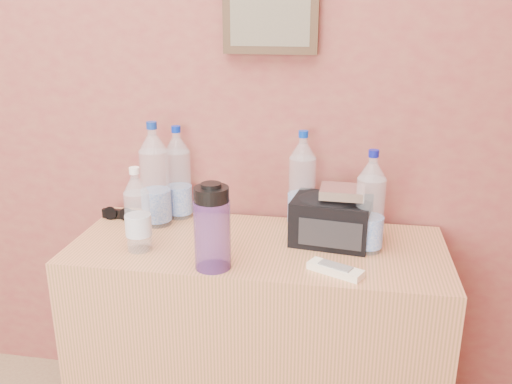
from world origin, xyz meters
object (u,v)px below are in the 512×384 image
dresser (258,344)px  nalgene_bottle (212,227)px  pet_large_d (370,207)px  pet_large_a (155,180)px  sunglasses (120,214)px  foil_packet (342,192)px  pet_large_c (302,185)px  pet_small (138,214)px  pet_large_b (178,177)px  toiletry_bag (331,218)px  ac_remote (335,270)px

dresser → nalgene_bottle: bearing=-118.5°
pet_large_d → pet_large_a: bearing=172.3°
sunglasses → foil_packet: 0.78m
pet_large_c → pet_small: size_ratio=1.26×
pet_large_d → foil_packet: 0.09m
pet_large_b → pet_small: pet_large_b is taller
dresser → nalgene_bottle: 0.52m
pet_large_b → toiletry_bag: (0.53, -0.13, -0.06)m
pet_small → nalgene_bottle: size_ratio=1.04×
foil_packet → nalgene_bottle: bearing=-148.4°
dresser → pet_small: size_ratio=4.46×
pet_large_a → ac_remote: (0.61, -0.27, -0.14)m
pet_large_c → foil_packet: bearing=-46.5°
sunglasses → toiletry_bag: 0.74m
pet_large_b → pet_large_c: bearing=-2.1°
dresser → ac_remote: 0.47m
pet_small → nalgene_bottle: 0.26m
pet_large_c → ac_remote: pet_large_c is taller
pet_large_b → toiletry_bag: size_ratio=1.37×
pet_large_c → dresser: bearing=-123.8°
pet_large_a → toiletry_bag: (0.58, -0.05, -0.07)m
pet_large_d → sunglasses: bearing=172.0°
dresser → sunglasses: bearing=165.4°
pet_large_a → pet_large_b: size_ratio=1.09×
pet_large_d → nalgene_bottle: bearing=-155.9°
nalgene_bottle → toiletry_bag: nalgene_bottle is taller
dresser → nalgene_bottle: size_ratio=4.64×
pet_large_c → pet_large_a: bearing=-172.0°
pet_large_b → toiletry_bag: pet_large_b is taller
pet_small → pet_large_b: bearing=83.2°
toiletry_bag → nalgene_bottle: bearing=-136.1°
ac_remote → sunglasses: bearing=-175.2°
pet_large_c → foil_packet: size_ratio=2.48×
pet_large_b → toiletry_bag: bearing=-14.3°
pet_large_a → pet_small: (0.02, -0.21, -0.04)m
nalgene_bottle → toiletry_bag: (0.32, 0.23, -0.04)m
pet_small → pet_large_a: bearing=95.0°
pet_large_d → sunglasses: size_ratio=2.47×
pet_large_a → pet_large_d: pet_large_a is taller
pet_small → toiletry_bag: (0.57, 0.16, -0.03)m
sunglasses → ac_remote: 0.81m
dresser → ac_remote: (0.24, -0.16, 0.37)m
pet_small → foil_packet: bearing=12.7°
pet_large_d → nalgene_bottle: size_ratio=1.25×
pet_large_c → ac_remote: bearing=-69.3°
pet_large_b → dresser: bearing=-31.7°
pet_large_d → foil_packet: bearing=165.4°
dresser → nalgene_bottle: nalgene_bottle is taller
ac_remote → foil_packet: bearing=113.7°
pet_large_a → pet_small: bearing=-85.0°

